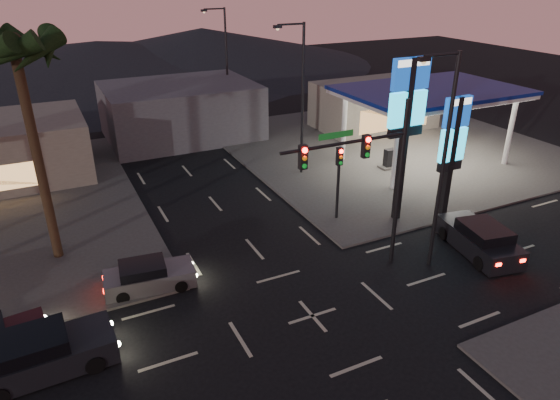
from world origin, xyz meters
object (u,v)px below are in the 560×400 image
gas_station (431,94)px  pylon_sign_short (453,140)px  suv_station (480,239)px  pylon_sign_tall (407,109)px  traffic_signal_mast (369,167)px  car_lane_b_front (148,276)px  car_lane_a_front (41,354)px

gas_station → pylon_sign_short: (-5.00, -7.50, -0.42)m
gas_station → suv_station: bearing=-118.3°
pylon_sign_tall → pylon_sign_short: 3.20m
traffic_signal_mast → car_lane_b_front: 10.81m
pylon_sign_tall → suv_station: bearing=-72.4°
car_lane_a_front → car_lane_b_front: size_ratio=1.21×
gas_station → suv_station: (-6.01, -11.19, -4.34)m
pylon_sign_short → suv_station: size_ratio=1.39×
pylon_sign_tall → car_lane_a_front: (-18.54, -4.00, -5.65)m
gas_station → pylon_sign_short: size_ratio=1.74×
traffic_signal_mast → car_lane_b_front: bearing=162.4°
suv_station → gas_station: bearing=61.7°
traffic_signal_mast → car_lane_b_front: traffic_signal_mast is taller
pylon_sign_tall → car_lane_b_front: size_ratio=2.18×
pylon_sign_tall → traffic_signal_mast: 6.02m
traffic_signal_mast → car_lane_a_front: bearing=-178.0°
traffic_signal_mast → car_lane_b_front: size_ratio=1.94×
car_lane_a_front → suv_station: 20.04m
pylon_sign_short → car_lane_b_front: pylon_sign_short is taller
car_lane_a_front → suv_station: (20.03, -0.69, -0.00)m
suv_station → pylon_sign_tall: bearing=107.6°
traffic_signal_mast → gas_station: bearing=39.3°
pylon_sign_tall → car_lane_a_front: bearing=-167.8°
car_lane_a_front → gas_station: bearing=22.0°
suv_station → car_lane_b_front: bearing=165.1°
gas_station → car_lane_a_front: 28.41m
gas_station → traffic_signal_mast: 15.82m
pylon_sign_tall → pylon_sign_short: pylon_sign_tall is taller
gas_station → suv_station: 13.42m
pylon_sign_tall → traffic_signal_mast: bearing=-143.5°
gas_station → traffic_signal_mast: size_ratio=1.53×
gas_station → pylon_sign_tall: size_ratio=1.36×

